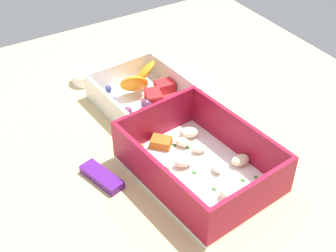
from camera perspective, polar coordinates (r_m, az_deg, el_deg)
table_surface at (r=74.43cm, az=-0.42°, el=-1.14°), size 80.00×80.00×2.00cm
pasta_container at (r=65.09cm, az=3.67°, el=-4.58°), size 22.19×17.23×6.73cm
fruit_bowl at (r=78.85cm, az=-2.97°, el=3.89°), size 15.84×14.90×5.48cm
candy_bar at (r=65.84cm, az=-8.10°, el=-6.18°), size 7.39×4.17×1.20cm
paper_cup_liner at (r=85.78cm, az=-10.31°, el=5.83°), size 4.08×4.08×2.01cm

